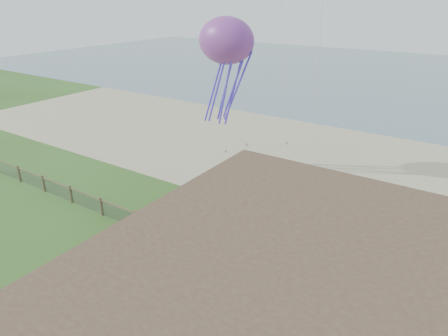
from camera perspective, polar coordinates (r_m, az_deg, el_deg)
The scene contains 6 objects.
ground at distance 19.59m, azimuth -18.85°, elevation -18.71°, with size 160.00×160.00×0.00m, color #35551D.
sand_beach at distance 34.94m, azimuth 10.18°, elevation 1.65°, with size 72.00×20.00×0.02m, color tan.
ocean at distance 76.15m, azimuth 24.16°, elevation 11.81°, with size 160.00×68.00×0.02m, color slate.
chainlink_fence at distance 22.42m, azimuth -6.96°, elevation -9.74°, with size 36.20×0.20×1.25m, color brown, non-canonical shape.
picnic_table at distance 17.28m, azimuth -2.17°, elevation -22.26°, with size 1.85×1.40×0.78m, color brown, non-canonical shape.
octopus_kite at distance 29.70m, azimuth 0.30°, elevation 13.77°, with size 3.90×2.75×8.03m, color #F52637, non-canonical shape.
Camera 1 is at (12.52, -8.03, 12.75)m, focal length 32.00 mm.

